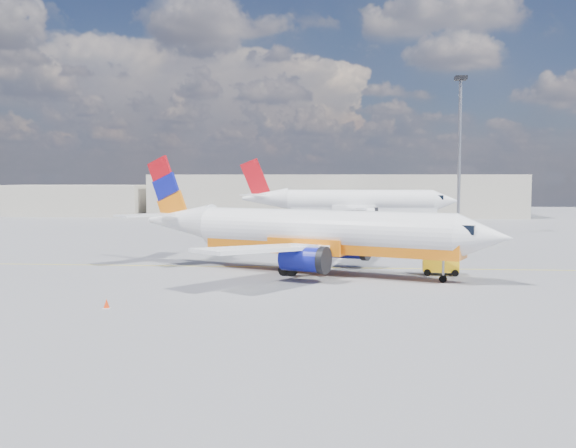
# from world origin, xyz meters

# --- Properties ---
(ground) EXTENTS (240.00, 240.00, 0.00)m
(ground) POSITION_xyz_m (0.00, 0.00, 0.00)
(ground) COLOR slate
(ground) RESTS_ON ground
(taxi_line) EXTENTS (70.00, 0.15, 0.01)m
(taxi_line) POSITION_xyz_m (0.00, 3.00, 0.01)
(taxi_line) COLOR yellow
(taxi_line) RESTS_ON ground
(terminal_main) EXTENTS (70.00, 14.00, 8.00)m
(terminal_main) POSITION_xyz_m (5.00, 75.00, 4.00)
(terminal_main) COLOR #BEB7A4
(terminal_main) RESTS_ON ground
(terminal_annex) EXTENTS (26.00, 10.00, 6.00)m
(terminal_annex) POSITION_xyz_m (-45.00, 72.00, 3.00)
(terminal_annex) COLOR #BEB7A4
(terminal_annex) RESTS_ON ground
(main_jet) EXTENTS (30.43, 22.96, 9.34)m
(main_jet) POSITION_xyz_m (3.97, 0.00, 3.11)
(main_jet) COLOR white
(main_jet) RESTS_ON ground
(second_jet) EXTENTS (34.69, 27.43, 10.51)m
(second_jet) POSITION_xyz_m (8.13, 53.13, 3.50)
(second_jet) COLOR white
(second_jet) RESTS_ON ground
(gse_tug) EXTENTS (2.74, 1.80, 1.88)m
(gse_tug) POSITION_xyz_m (13.68, -0.19, 0.89)
(gse_tug) COLOR black
(gse_tug) RESTS_ON ground
(traffic_cone) EXTENTS (0.39, 0.39, 0.55)m
(traffic_cone) POSITION_xyz_m (-6.84, -14.52, 0.27)
(traffic_cone) COLOR white
(traffic_cone) RESTS_ON ground
(floodlight_mast) EXTENTS (1.49, 1.49, 20.38)m
(floodlight_mast) POSITION_xyz_m (21.49, 35.74, 12.22)
(floodlight_mast) COLOR gray
(floodlight_mast) RESTS_ON ground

